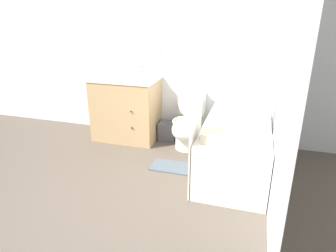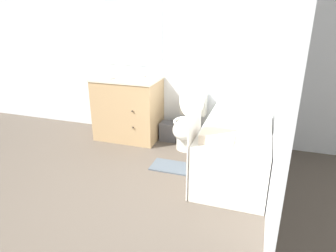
% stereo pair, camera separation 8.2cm
% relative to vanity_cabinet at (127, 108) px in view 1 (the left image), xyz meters
% --- Properties ---
extents(ground_plane, '(14.00, 14.00, 0.00)m').
position_rel_vanity_cabinet_xyz_m(ground_plane, '(0.75, -1.50, -0.45)').
color(ground_plane, brown).
extents(wall_back, '(8.00, 0.06, 2.50)m').
position_rel_vanity_cabinet_xyz_m(wall_back, '(0.74, 0.31, 0.80)').
color(wall_back, silver).
rests_on(wall_back, ground_plane).
extents(wall_right, '(0.05, 2.79, 2.50)m').
position_rel_vanity_cabinet_xyz_m(wall_right, '(1.97, -0.61, 0.80)').
color(wall_right, silver).
rests_on(wall_right, ground_plane).
extents(vanity_cabinet, '(0.90, 0.60, 0.88)m').
position_rel_vanity_cabinet_xyz_m(vanity_cabinet, '(0.00, 0.00, 0.00)').
color(vanity_cabinet, tan).
rests_on(vanity_cabinet, ground_plane).
extents(sink_faucet, '(0.14, 0.12, 0.12)m').
position_rel_vanity_cabinet_xyz_m(sink_faucet, '(-0.00, 0.21, 0.46)').
color(sink_faucet, silver).
rests_on(sink_faucet, vanity_cabinet).
extents(toilet, '(0.36, 0.69, 0.87)m').
position_rel_vanity_cabinet_xyz_m(toilet, '(0.91, -0.08, -0.12)').
color(toilet, silver).
rests_on(toilet, ground_plane).
extents(bathtub, '(0.72, 1.56, 0.58)m').
position_rel_vanity_cabinet_xyz_m(bathtub, '(1.58, -0.50, -0.16)').
color(bathtub, silver).
rests_on(bathtub, ground_plane).
extents(shower_curtain, '(0.02, 0.52, 2.02)m').
position_rel_vanity_cabinet_xyz_m(shower_curtain, '(1.21, -1.03, 0.56)').
color(shower_curtain, silver).
rests_on(shower_curtain, ground_plane).
extents(wastebasket, '(0.24, 0.20, 0.26)m').
position_rel_vanity_cabinet_xyz_m(wastebasket, '(0.58, 0.08, -0.32)').
color(wastebasket, '#4C4C51').
rests_on(wastebasket, ground_plane).
extents(tissue_box, '(0.12, 0.12, 0.11)m').
position_rel_vanity_cabinet_xyz_m(tissue_box, '(0.16, 0.15, 0.47)').
color(tissue_box, white).
rests_on(tissue_box, vanity_cabinet).
extents(soap_dispenser, '(0.07, 0.07, 0.18)m').
position_rel_vanity_cabinet_xyz_m(soap_dispenser, '(0.36, -0.01, 0.51)').
color(soap_dispenser, silver).
rests_on(soap_dispenser, vanity_cabinet).
extents(hand_towel_folded, '(0.26, 0.14, 0.07)m').
position_rel_vanity_cabinet_xyz_m(hand_towel_folded, '(-0.28, -0.14, 0.46)').
color(hand_towel_folded, white).
rests_on(hand_towel_folded, vanity_cabinet).
extents(bath_towel_folded, '(0.32, 0.25, 0.09)m').
position_rel_vanity_cabinet_xyz_m(bath_towel_folded, '(1.44, -1.06, 0.17)').
color(bath_towel_folded, beige).
rests_on(bath_towel_folded, bathtub).
extents(bath_mat, '(0.52, 0.29, 0.02)m').
position_rel_vanity_cabinet_xyz_m(bath_mat, '(0.88, -0.68, -0.45)').
color(bath_mat, '#4C5660').
rests_on(bath_mat, ground_plane).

